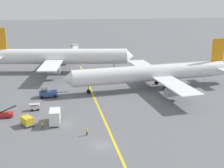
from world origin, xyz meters
TOP-DOWN VIEW (x-y plane):
  - ground_plane at (0.00, 0.00)m, footprint 600.00×600.00m
  - taxiway_stripe at (1.88, 10.00)m, footprint 10.26×119.64m
  - airliner_at_gate_left at (-10.33, 62.06)m, footprint 55.34×40.60m
  - airliner_being_pushed at (19.37, 36.68)m, footprint 56.14×44.41m
  - pushback_tug at (-13.32, 31.87)m, footprint 8.45×3.58m
  - gse_belt_loader_portside at (-22.53, 17.41)m, footprint 4.95×1.92m
  - gse_catering_truck_tall at (-9.99, 12.51)m, footprint 2.43×5.85m
  - gse_baggage_cart_trailing at (-15.83, 21.52)m, footprint 2.90×1.90m
  - gse_container_dolly_flat at (-16.36, 11.76)m, footprint 3.66×3.88m
  - ground_crew_ramp_agent_by_cones at (-2.85, 5.16)m, footprint 0.36×0.36m
  - ground_crew_marshaller_foreground at (-12.78, 9.94)m, footprint 0.47×0.36m
  - jet_bridge at (-5.54, 83.14)m, footprint 4.89×17.28m

SIDE VIEW (x-z plane):
  - ground_plane at x=0.00m, z-range 0.00..0.00m
  - taxiway_stripe at x=1.88m, z-range 0.00..0.01m
  - gse_belt_loader_portside at x=-22.53m, z-range -0.68..2.33m
  - gse_baggage_cart_trailing at x=-15.83m, z-range 0.01..1.72m
  - ground_crew_marshaller_foreground at x=-12.78m, z-range 0.04..1.71m
  - ground_crew_ramp_agent_by_cones at x=-2.85m, z-range 0.04..1.74m
  - gse_container_dolly_flat at x=-16.36m, z-range 0.10..2.25m
  - pushback_tug at x=-13.32m, z-range -0.22..2.66m
  - gse_catering_truck_tall at x=-9.99m, z-range 0.01..3.51m
  - jet_bridge at x=-5.54m, z-range 1.29..7.42m
  - airliner_being_pushed at x=19.37m, z-range -2.59..12.53m
  - airliner_at_gate_left at x=-10.33m, z-range -2.57..14.31m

